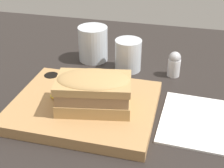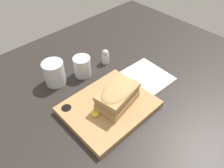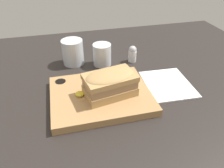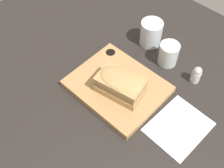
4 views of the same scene
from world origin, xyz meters
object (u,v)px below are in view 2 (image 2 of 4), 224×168
at_px(water_glass, 55,74).
at_px(wine_glass, 82,67).
at_px(salt_shaker, 105,56).
at_px(napkin, 148,76).
at_px(sandwich, 119,94).
at_px(serving_board, 108,107).

height_order(water_glass, wine_glass, water_glass).
height_order(water_glass, salt_shaker, water_glass).
bearing_deg(napkin, wine_glass, 134.15).
relative_size(water_glass, salt_shaker, 1.45).
xyz_separation_m(wine_glass, salt_shaker, (0.12, -0.01, -0.00)).
height_order(wine_glass, salt_shaker, wine_glass).
bearing_deg(salt_shaker, water_glass, 169.79).
bearing_deg(water_glass, napkin, -37.82).
height_order(water_glass, napkin, water_glass).
bearing_deg(wine_glass, sandwich, -94.89).
relative_size(sandwich, napkin, 0.86).
bearing_deg(napkin, water_glass, 142.18).
height_order(sandwich, napkin, sandwich).
xyz_separation_m(sandwich, water_glass, (-0.09, 0.26, -0.02)).
height_order(serving_board, wine_glass, wine_glass).
distance_m(sandwich, water_glass, 0.27).
bearing_deg(sandwich, water_glass, 108.51).
bearing_deg(salt_shaker, serving_board, -130.10).
height_order(serving_board, napkin, serving_board).
bearing_deg(salt_shaker, sandwich, -122.37).
distance_m(serving_board, napkin, 0.23).
xyz_separation_m(water_glass, salt_shaker, (0.22, -0.04, -0.01)).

